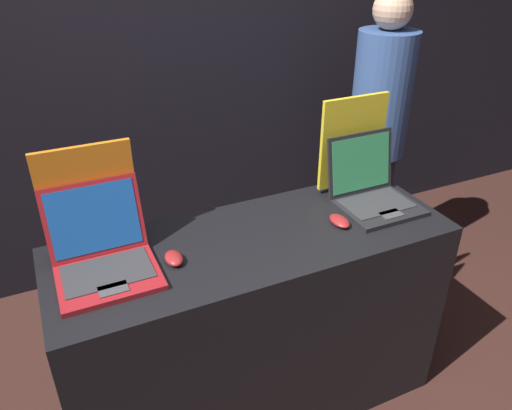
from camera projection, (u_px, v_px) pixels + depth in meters
wall_back at (154, 49)px, 2.82m from camera, size 8.00×0.05×2.80m
display_counter at (255, 326)px, 2.21m from camera, size 1.62×0.59×0.93m
laptop_front at (103, 254)px, 1.77m from camera, size 0.35×0.36×0.29m
mouse_front at (174, 258)px, 1.83m from camera, size 0.06×0.10×0.04m
promo_stand_front at (89, 201)px, 1.84m from camera, size 0.35×0.07×0.42m
laptop_back at (372, 190)px, 2.20m from camera, size 0.33×0.33×0.29m
mouse_back at (340, 221)px, 2.07m from camera, size 0.07×0.11×0.03m
promo_stand_back at (352, 146)px, 2.26m from camera, size 0.33×0.07×0.44m
person_bystander at (376, 141)px, 2.94m from camera, size 0.33×0.33×1.74m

